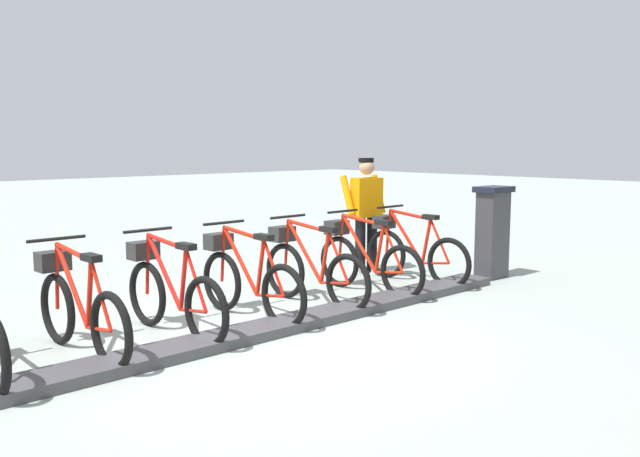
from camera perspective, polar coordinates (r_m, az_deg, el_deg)
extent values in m
plane|color=#9FADA5|center=(6.67, -4.79, -9.00)|extent=(60.00, 60.00, 0.00)
cube|color=#47474C|center=(6.65, -4.79, -8.59)|extent=(0.44, 7.25, 0.10)
cube|color=#38383D|center=(9.57, 14.50, -0.56)|extent=(0.28, 0.44, 1.20)
cube|color=#194C8C|center=(9.61, 13.81, 1.59)|extent=(0.03, 0.30, 0.40)
cube|color=black|center=(9.51, 14.62, 3.26)|extent=(0.36, 0.52, 0.08)
torus|color=black|center=(8.76, 10.95, -2.93)|extent=(0.67, 0.09, 0.67)
torus|color=black|center=(9.39, 5.68, -2.15)|extent=(0.67, 0.09, 0.67)
cylinder|color=red|center=(9.13, 7.35, -0.66)|extent=(0.60, 0.06, 0.70)
cylinder|color=red|center=(8.93, 9.07, -1.10)|extent=(0.16, 0.05, 0.61)
cylinder|color=red|center=(9.06, 7.68, 1.18)|extent=(0.69, 0.06, 0.11)
cylinder|color=red|center=(8.89, 9.82, -2.94)|extent=(0.43, 0.04, 0.09)
cylinder|color=red|center=(8.80, 10.18, -1.06)|extent=(0.33, 0.04, 0.56)
cylinder|color=red|center=(9.32, 5.85, -0.31)|extent=(0.10, 0.04, 0.62)
cube|color=black|center=(8.85, 9.42, 0.97)|extent=(0.22, 0.11, 0.06)
cylinder|color=black|center=(9.26, 6.02, 1.87)|extent=(0.05, 0.54, 0.03)
cube|color=#2D2D2D|center=(9.36, 5.48, 0.57)|extent=(0.21, 0.29, 0.18)
torus|color=black|center=(8.05, 7.06, -3.75)|extent=(0.67, 0.09, 0.67)
torus|color=black|center=(8.73, 1.66, -2.84)|extent=(0.67, 0.09, 0.67)
cylinder|color=red|center=(8.45, 3.34, -1.25)|extent=(0.60, 0.06, 0.70)
cylinder|color=red|center=(8.23, 5.10, -1.74)|extent=(0.16, 0.05, 0.61)
cylinder|color=red|center=(8.37, 3.66, 0.73)|extent=(0.69, 0.06, 0.11)
cylinder|color=red|center=(8.18, 5.89, -3.75)|extent=(0.43, 0.04, 0.09)
cylinder|color=red|center=(8.09, 6.24, -1.72)|extent=(0.33, 0.04, 0.56)
cylinder|color=red|center=(8.66, 1.81, -0.86)|extent=(0.10, 0.04, 0.62)
cube|color=black|center=(8.15, 5.45, 0.50)|extent=(0.22, 0.11, 0.06)
cylinder|color=black|center=(8.59, 1.97, 1.48)|extent=(0.05, 0.54, 0.03)
cube|color=#2D2D2D|center=(8.70, 1.44, 0.09)|extent=(0.21, 0.29, 0.18)
torus|color=black|center=(7.38, 2.42, -4.71)|extent=(0.67, 0.09, 0.67)
torus|color=black|center=(8.12, -2.99, -3.61)|extent=(0.67, 0.09, 0.67)
cylinder|color=red|center=(7.82, -1.35, -1.94)|extent=(0.60, 0.06, 0.70)
cylinder|color=red|center=(7.58, 0.42, -2.49)|extent=(0.16, 0.05, 0.61)
cylinder|color=red|center=(7.73, -1.05, 0.21)|extent=(0.69, 0.06, 0.11)
cylinder|color=red|center=(7.53, 1.24, -4.68)|extent=(0.43, 0.04, 0.09)
cylinder|color=red|center=(7.43, 1.57, -2.48)|extent=(0.33, 0.04, 0.56)
cylinder|color=red|center=(8.04, -2.87, -1.49)|extent=(0.10, 0.04, 0.62)
cube|color=black|center=(7.49, 0.74, -0.06)|extent=(0.22, 0.11, 0.06)
cylinder|color=black|center=(7.98, -2.74, 1.03)|extent=(0.05, 0.54, 0.03)
cube|color=#2D2D2D|center=(8.08, -3.25, -0.46)|extent=(0.21, 0.29, 0.18)
torus|color=black|center=(6.77, -3.11, -5.81)|extent=(0.67, 0.09, 0.67)
torus|color=black|center=(7.57, -8.37, -4.47)|extent=(0.67, 0.09, 0.67)
cylinder|color=red|center=(7.25, -6.82, -2.72)|extent=(0.60, 0.06, 0.70)
cylinder|color=red|center=(6.99, -5.10, -3.35)|extent=(0.16, 0.05, 0.61)
cylinder|color=red|center=(7.16, -6.56, -0.41)|extent=(0.69, 0.06, 0.11)
cylinder|color=red|center=(6.93, -4.27, -5.74)|extent=(0.43, 0.04, 0.09)
cylinder|color=red|center=(6.83, -3.97, -3.37)|extent=(0.33, 0.04, 0.56)
cylinder|color=red|center=(7.49, -8.28, -2.20)|extent=(0.10, 0.04, 0.62)
cube|color=black|center=(6.89, -4.82, -0.73)|extent=(0.22, 0.11, 0.06)
cylinder|color=black|center=(7.42, -8.19, 0.49)|extent=(0.05, 0.54, 0.03)
cube|color=#2D2D2D|center=(7.54, -8.66, -1.10)|extent=(0.21, 0.29, 0.18)
torus|color=black|center=(6.24, -9.69, -7.04)|extent=(0.67, 0.09, 0.67)
torus|color=black|center=(7.11, -14.54, -5.41)|extent=(0.67, 0.09, 0.67)
cylinder|color=red|center=(6.76, -13.16, -3.59)|extent=(0.60, 0.06, 0.70)
cylinder|color=red|center=(6.48, -11.58, -4.32)|extent=(0.16, 0.05, 0.61)
cylinder|color=red|center=(6.66, -12.97, -1.12)|extent=(0.69, 0.06, 0.11)
cylinder|color=red|center=(6.42, -10.77, -6.92)|extent=(0.43, 0.04, 0.09)
cylinder|color=red|center=(6.30, -10.53, -4.37)|extent=(0.33, 0.04, 0.56)
cylinder|color=red|center=(7.02, -14.49, -3.00)|extent=(0.10, 0.04, 0.62)
cube|color=black|center=(6.37, -11.36, -1.50)|extent=(0.22, 0.11, 0.06)
cylinder|color=black|center=(6.94, -14.46, -0.13)|extent=(0.05, 0.54, 0.03)
cube|color=#2D2D2D|center=(7.07, -14.85, -1.81)|extent=(0.21, 0.29, 0.18)
torus|color=black|center=(5.80, -17.40, -8.36)|extent=(0.67, 0.09, 0.67)
torus|color=black|center=(6.73, -21.49, -6.39)|extent=(0.67, 0.09, 0.67)
cylinder|color=red|center=(6.36, -20.40, -4.52)|extent=(0.60, 0.06, 0.70)
cylinder|color=red|center=(6.07, -19.07, -5.37)|extent=(0.16, 0.05, 0.61)
cylinder|color=red|center=(6.26, -20.30, -1.92)|extent=(0.69, 0.06, 0.11)
cylinder|color=red|center=(6.00, -18.33, -8.17)|extent=(0.43, 0.04, 0.09)
cylinder|color=red|center=(5.87, -18.19, -5.47)|extent=(0.33, 0.04, 0.56)
cylinder|color=red|center=(6.64, -21.52, -3.85)|extent=(0.10, 0.04, 0.62)
cube|color=black|center=(5.95, -18.95, -2.37)|extent=(0.22, 0.11, 0.06)
cylinder|color=black|center=(6.56, -21.56, -0.83)|extent=(0.05, 0.54, 0.03)
cube|color=#2D2D2D|center=(6.69, -21.84, -2.59)|extent=(0.21, 0.29, 0.18)
cube|color=white|center=(9.75, 3.20, -3.48)|extent=(0.28, 0.17, 0.10)
cube|color=white|center=(9.76, 4.68, -3.48)|extent=(0.28, 0.17, 0.10)
cylinder|color=black|center=(9.64, 3.46, -1.31)|extent=(0.15, 0.15, 0.82)
cylinder|color=black|center=(9.74, 4.46, -1.23)|extent=(0.15, 0.15, 0.82)
cube|color=orange|center=(9.61, 3.99, 2.68)|extent=(0.35, 0.45, 0.56)
cylinder|color=orange|center=(9.56, 2.36, 2.84)|extent=(0.35, 0.18, 0.57)
cylinder|color=orange|center=(9.83, 4.97, 2.94)|extent=(0.35, 0.18, 0.57)
sphere|color=tan|center=(9.59, 4.02, 5.24)|extent=(0.22, 0.22, 0.22)
cylinder|color=black|center=(9.60, 3.96, 5.84)|extent=(0.22, 0.22, 0.06)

